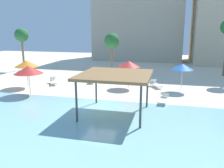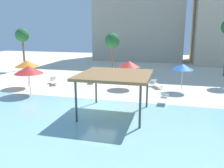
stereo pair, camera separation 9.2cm
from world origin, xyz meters
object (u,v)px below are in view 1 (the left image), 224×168
object	(u,v)px
beach_umbrella_blue_2	(183,67)
palm_tree_0	(22,36)
beach_umbrella_orange_0	(26,64)
lounge_chair_2	(155,84)
palm_tree_2	(112,41)
lounge_chair_3	(163,99)
beach_umbrella_red_1	(129,64)
lounge_chair_1	(92,79)
beach_umbrella_red_3	(28,70)
shade_pavilion	(115,76)
lounge_chair_4	(53,81)

from	to	relation	value
beach_umbrella_blue_2	palm_tree_0	size ratio (longest dim) A/B	0.44
beach_umbrella_orange_0	lounge_chair_2	bearing A→B (deg)	13.52
palm_tree_2	lounge_chair_3	bearing A→B (deg)	-56.84
beach_umbrella_orange_0	beach_umbrella_red_1	world-z (taller)	beach_umbrella_orange_0
lounge_chair_2	beach_umbrella_blue_2	bearing A→B (deg)	40.60
lounge_chair_1	lounge_chair_3	bearing A→B (deg)	41.67
lounge_chair_3	lounge_chair_2	bearing A→B (deg)	-163.46
beach_umbrella_blue_2	beach_umbrella_red_3	world-z (taller)	beach_umbrella_red_3
shade_pavilion	beach_umbrella_red_3	size ratio (longest dim) A/B	1.79
beach_umbrella_blue_2	lounge_chair_2	world-z (taller)	beach_umbrella_blue_2
beach_umbrella_orange_0	beach_umbrella_blue_2	size ratio (longest dim) A/B	1.04
shade_pavilion	lounge_chair_1	world-z (taller)	shade_pavilion
beach_umbrella_blue_2	palm_tree_0	bearing A→B (deg)	162.69
beach_umbrella_blue_2	shade_pavilion	bearing A→B (deg)	-121.46
beach_umbrella_blue_2	beach_umbrella_red_3	distance (m)	13.93
lounge_chair_1	palm_tree_0	xyz separation A→B (m)	(-12.03, 5.25, 4.50)
lounge_chair_1	lounge_chair_3	size ratio (longest dim) A/B	1.02
lounge_chair_1	beach_umbrella_orange_0	bearing A→B (deg)	-70.50
lounge_chair_1	lounge_chair_4	bearing A→B (deg)	-77.42
palm_tree_0	palm_tree_2	xyz separation A→B (m)	(13.14, -0.45, -0.58)
beach_umbrella_red_1	lounge_chair_1	distance (m)	5.01
beach_umbrella_red_3	palm_tree_2	bearing A→B (deg)	66.34
beach_umbrella_orange_0	palm_tree_0	xyz separation A→B (m)	(-6.45, 8.80, 2.45)
shade_pavilion	lounge_chair_1	xyz separation A→B (m)	(-4.79, 9.05, -2.34)
lounge_chair_3	lounge_chair_4	world-z (taller)	same
lounge_chair_2	lounge_chair_4	world-z (taller)	same
lounge_chair_1	palm_tree_2	bearing A→B (deg)	154.08
beach_umbrella_red_1	lounge_chair_3	bearing A→B (deg)	-50.38
lounge_chair_2	lounge_chair_4	size ratio (longest dim) A/B	1.01
lounge_chair_3	palm_tree_2	world-z (taller)	palm_tree_2
lounge_chair_1	lounge_chair_2	distance (m)	6.99
shade_pavilion	beach_umbrella_blue_2	xyz separation A→B (m)	(4.66, 7.61, -0.36)
palm_tree_0	beach_umbrella_orange_0	bearing A→B (deg)	-53.78
beach_umbrella_orange_0	palm_tree_2	size ratio (longest dim) A/B	0.51
lounge_chair_1	lounge_chair_4	distance (m)	4.11
shade_pavilion	beach_umbrella_red_1	bearing A→B (deg)	93.08
beach_umbrella_red_3	shade_pavilion	bearing A→B (deg)	-19.12
beach_umbrella_red_1	palm_tree_0	xyz separation A→B (m)	(-16.40, 6.59, 2.45)
beach_umbrella_orange_0	lounge_chair_4	bearing A→B (deg)	43.46
lounge_chair_3	lounge_chair_4	xyz separation A→B (m)	(-11.64, 3.87, 0.00)
beach_umbrella_orange_0	lounge_chair_4	xyz separation A→B (m)	(1.88, 1.78, -2.05)
beach_umbrella_blue_2	palm_tree_2	distance (m)	10.59
lounge_chair_1	palm_tree_2	world-z (taller)	palm_tree_2
shade_pavilion	beach_umbrella_red_1	size ratio (longest dim) A/B	1.73
lounge_chair_1	palm_tree_2	distance (m)	6.30
beach_umbrella_red_1	lounge_chair_3	distance (m)	5.95
beach_umbrella_red_3	lounge_chair_4	size ratio (longest dim) A/B	1.35
shade_pavilion	palm_tree_2	distance (m)	14.42
beach_umbrella_orange_0	palm_tree_0	size ratio (longest dim) A/B	0.46
beach_umbrella_red_1	palm_tree_0	size ratio (longest dim) A/B	0.45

